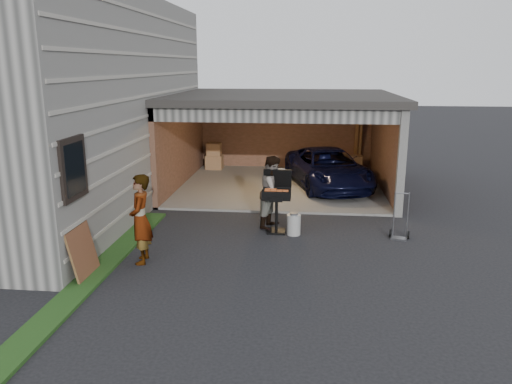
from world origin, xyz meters
The scene contains 11 objects.
ground centered at (0.00, 0.00, 0.00)m, with size 80.00×80.00×0.00m, color black.
house centered at (-6.00, 4.00, 2.75)m, with size 7.00×11.00×5.50m, color #474744.
groundcover_strip centered at (-2.25, -1.00, 0.03)m, with size 0.50×8.00×0.06m, color #193814.
garage centered at (0.76, 6.79, 1.87)m, with size 6.80×6.30×2.90m.
minivan centered at (2.22, 6.36, 0.59)m, with size 1.95×4.22×1.17m, color black.
woman centered at (-1.59, -0.06, 0.88)m, with size 0.64×0.42×1.75m, color silver.
man centered at (0.80, 2.40, 0.86)m, with size 0.83×0.65×1.71m, color #4D371E.
bbq_grill centered at (0.90, 2.04, 0.85)m, with size 0.64×0.56×1.43m.
propane_tank centered at (1.30, 1.88, 0.23)m, with size 0.31×0.31×0.47m, color #B0B0AB.
plywood_panel centered at (-2.40, -0.88, 0.47)m, with size 0.04×0.86×0.96m, color brown.
hand_truck centered at (3.65, 1.87, 0.20)m, with size 0.46×0.40×1.05m.
Camera 1 is at (1.57, -8.91, 3.75)m, focal length 35.00 mm.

